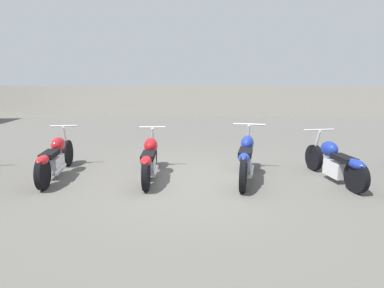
{
  "coord_description": "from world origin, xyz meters",
  "views": [
    {
      "loc": [
        0.11,
        -5.57,
        1.94
      ],
      "look_at": [
        0.0,
        0.46,
        0.65
      ],
      "focal_mm": 28.0,
      "sensor_mm": 36.0,
      "label": 1
    }
  ],
  "objects_px": {
    "motorcycle_slot_1": "(55,158)",
    "motorcycle_slot_2": "(150,158)",
    "motorcycle_slot_4": "(335,162)",
    "motorcycle_slot_3": "(246,158)"
  },
  "relations": [
    {
      "from": "motorcycle_slot_1",
      "to": "motorcycle_slot_4",
      "type": "relative_size",
      "value": 1.13
    },
    {
      "from": "motorcycle_slot_2",
      "to": "motorcycle_slot_3",
      "type": "distance_m",
      "value": 1.91
    },
    {
      "from": "motorcycle_slot_3",
      "to": "motorcycle_slot_4",
      "type": "xyz_separation_m",
      "value": [
        1.72,
        -0.05,
        -0.06
      ]
    },
    {
      "from": "motorcycle_slot_1",
      "to": "motorcycle_slot_2",
      "type": "bearing_deg",
      "value": -9.35
    },
    {
      "from": "motorcycle_slot_1",
      "to": "motorcycle_slot_2",
      "type": "xyz_separation_m",
      "value": [
        1.93,
        -0.05,
        0.01
      ]
    },
    {
      "from": "motorcycle_slot_3",
      "to": "motorcycle_slot_2",
      "type": "bearing_deg",
      "value": -169.17
    },
    {
      "from": "motorcycle_slot_2",
      "to": "motorcycle_slot_3",
      "type": "bearing_deg",
      "value": -4.69
    },
    {
      "from": "motorcycle_slot_4",
      "to": "motorcycle_slot_1",
      "type": "bearing_deg",
      "value": 168.55
    },
    {
      "from": "motorcycle_slot_1",
      "to": "motorcycle_slot_4",
      "type": "xyz_separation_m",
      "value": [
        5.55,
        -0.16,
        -0.01
      ]
    },
    {
      "from": "motorcycle_slot_3",
      "to": "motorcycle_slot_1",
      "type": "bearing_deg",
      "value": -168.88
    }
  ]
}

